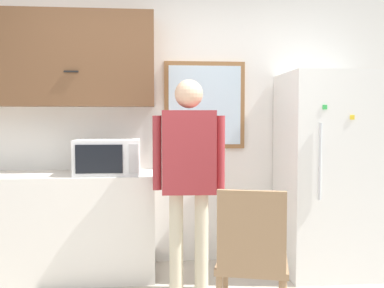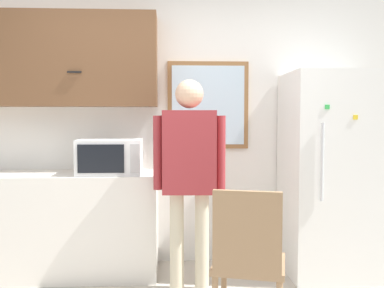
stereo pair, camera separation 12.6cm
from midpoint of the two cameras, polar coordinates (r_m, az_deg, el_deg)
back_wall at (r=4.07m, az=-3.09°, el=3.13°), size 6.00×0.06×2.70m
counter at (r=4.02m, az=-19.52°, el=-10.05°), size 2.16×0.59×0.89m
upper_cabinets at (r=4.09m, az=-19.34°, el=10.56°), size 2.16×0.32×0.83m
microwave at (r=3.71m, az=-9.93°, el=-1.68°), size 0.54×0.38×0.30m
person at (r=3.35m, az=0.72°, el=-2.63°), size 0.57×0.24×1.67m
refrigerator at (r=3.99m, az=18.87°, el=-3.77°), size 0.78×0.75×1.77m
chair at (r=2.79m, az=8.87°, el=-14.49°), size 0.55×0.55×0.94m
window at (r=4.05m, az=3.04°, el=5.19°), size 0.76×0.05×0.82m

